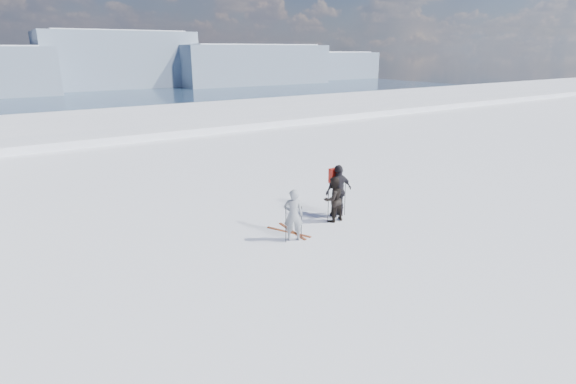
{
  "coord_description": "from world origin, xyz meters",
  "views": [
    {
      "loc": [
        -9.75,
        -8.2,
        5.93
      ],
      "look_at": [
        -2.46,
        3.0,
        1.67
      ],
      "focal_mm": 28.0,
      "sensor_mm": 36.0,
      "label": 1
    }
  ],
  "objects_px": {
    "skier_grey": "(293,215)",
    "skier_pack": "(339,191)",
    "skis_loose": "(290,232)",
    "skier_dark": "(333,199)"
  },
  "relations": [
    {
      "from": "skier_dark",
      "to": "skis_loose",
      "type": "distance_m",
      "value": 2.01
    },
    {
      "from": "skier_grey",
      "to": "skier_pack",
      "type": "distance_m",
      "value": 2.76
    },
    {
      "from": "skier_dark",
      "to": "skier_pack",
      "type": "height_order",
      "value": "skier_pack"
    },
    {
      "from": "skier_dark",
      "to": "skis_loose",
      "type": "bearing_deg",
      "value": -1.54
    },
    {
      "from": "skier_dark",
      "to": "skier_pack",
      "type": "relative_size",
      "value": 0.84
    },
    {
      "from": "skis_loose",
      "to": "skier_pack",
      "type": "bearing_deg",
      "value": 7.97
    },
    {
      "from": "skis_loose",
      "to": "skier_dark",
      "type": "bearing_deg",
      "value": 1.07
    },
    {
      "from": "skier_grey",
      "to": "skis_loose",
      "type": "xyz_separation_m",
      "value": [
        0.27,
        0.58,
        -0.84
      ]
    },
    {
      "from": "skier_dark",
      "to": "skier_grey",
      "type": "bearing_deg",
      "value": 13.64
    },
    {
      "from": "skier_grey",
      "to": "skier_pack",
      "type": "xyz_separation_m",
      "value": [
        2.6,
        0.91,
        0.12
      ]
    }
  ]
}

